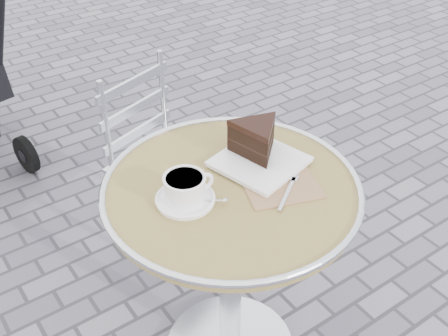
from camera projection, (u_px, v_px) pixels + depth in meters
cafe_table at (231, 231)px, 1.63m from camera, size 0.72×0.72×0.74m
cappuccino_set at (186, 191)px, 1.46m from camera, size 0.16×0.16×0.08m
cake_plate_set at (258, 144)px, 1.60m from camera, size 0.27×0.36×0.12m
bistro_chair at (151, 141)px, 2.15m from camera, size 0.45×0.45×0.79m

